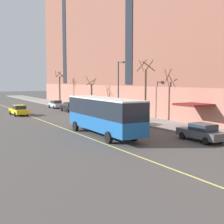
{
  "coord_description": "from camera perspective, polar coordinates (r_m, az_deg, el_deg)",
  "views": [
    {
      "loc": [
        -14.45,
        -27.21,
        5.21
      ],
      "look_at": [
        2.19,
        2.31,
        1.8
      ],
      "focal_mm": 50.0,
      "sensor_mm": 36.0,
      "label": 1
    }
  ],
  "objects": [
    {
      "name": "parked_car_black_3",
      "position": [
        53.21,
        -7.77,
        0.92
      ],
      "size": [
        1.92,
        4.79,
        1.56
      ],
      "color": "black",
      "rests_on": "ground"
    },
    {
      "name": "parked_car_darkgray_1",
      "position": [
        28.0,
        16.04,
        -3.58
      ],
      "size": [
        2.0,
        4.7,
        1.56
      ],
      "color": "#4C4C51",
      "rests_on": "ground"
    },
    {
      "name": "fire_hydrant",
      "position": [
        39.27,
        3.73,
        -1.16
      ],
      "size": [
        0.42,
        0.24,
        0.72
      ],
      "color": "red",
      "rests_on": "sidewalk"
    },
    {
      "name": "sidewalk",
      "position": [
        38.59,
        8.37,
        -1.96
      ],
      "size": [
        5.28,
        160.0,
        0.15
      ],
      "primitive_type": "cube",
      "color": "gray",
      "rests_on": "ground"
    },
    {
      "name": "street_lamp",
      "position": [
        41.96,
        1.31,
        5.13
      ],
      "size": [
        0.36,
        1.48,
        7.62
      ],
      "color": "#2D2D30",
      "rests_on": "sidewalk"
    },
    {
      "name": "parked_car_red_5",
      "position": [
        36.54,
        3.22,
        -1.22
      ],
      "size": [
        2.13,
        4.5,
        1.56
      ],
      "color": "#B21E19",
      "rests_on": "ground"
    },
    {
      "name": "lane_centerline",
      "position": [
        32.9,
        -7.74,
        -3.41
      ],
      "size": [
        0.16,
        140.0,
        0.01
      ],
      "primitive_type": "cube",
      "color": "#E0D66B",
      "rests_on": "ground"
    },
    {
      "name": "street_tree_mid_block",
      "position": [
        40.05,
        6.13,
        4.18
      ],
      "size": [
        1.89,
        1.94,
        7.82
      ],
      "color": "brown",
      "rests_on": "sidewalk"
    },
    {
      "name": "ground_plane",
      "position": [
        31.24,
        -1.41,
        -3.85
      ],
      "size": [
        260.0,
        260.0,
        0.0
      ],
      "primitive_type": "plane",
      "color": "#4C4947"
    },
    {
      "name": "parked_car_white_4",
      "position": [
        44.68,
        -3.18,
        0.05
      ],
      "size": [
        2.12,
        4.79,
        1.56
      ],
      "color": "silver",
      "rests_on": "ground"
    },
    {
      "name": "city_bus",
      "position": [
        29.4,
        -1.56,
        -0.34
      ],
      "size": [
        2.96,
        11.46,
        3.61
      ],
      "color": "#19569E",
      "rests_on": "ground"
    },
    {
      "name": "parked_car_silver_2",
      "position": [
        60.05,
        -10.21,
        1.43
      ],
      "size": [
        1.91,
        4.28,
        1.56
      ],
      "color": "#B7B7BC",
      "rests_on": "ground"
    },
    {
      "name": "taxi_cab",
      "position": [
        49.09,
        -16.68,
        0.33
      ],
      "size": [
        2.13,
        4.83,
        1.56
      ],
      "color": "yellow",
      "rests_on": "ground"
    },
    {
      "name": "street_tree_far_downtown",
      "position": [
        68.45,
        -9.56,
        4.5
      ],
      "size": [
        2.11,
        1.82,
        7.2
      ],
      "color": "brown",
      "rests_on": "sidewalk"
    },
    {
      "name": "street_tree_far_uptown",
      "position": [
        53.83,
        -3.78,
        3.28
      ],
      "size": [
        1.66,
        1.67,
        5.74
      ],
      "color": "brown",
      "rests_on": "sidewalk"
    }
  ]
}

